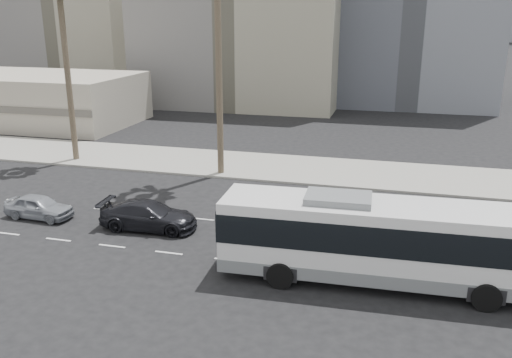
% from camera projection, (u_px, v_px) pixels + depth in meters
% --- Properties ---
extents(ground, '(700.00, 700.00, 0.00)m').
position_uv_depth(ground, '(229.00, 260.00, 24.51)').
color(ground, black).
rests_on(ground, ground).
extents(sidewalk_north, '(120.00, 7.00, 0.15)m').
position_uv_depth(sidewalk_north, '(293.00, 168.00, 38.79)').
color(sidewalk_north, gray).
rests_on(sidewalk_north, ground).
extents(commercial_low, '(22.00, 12.16, 5.00)m').
position_uv_depth(commercial_low, '(29.00, 98.00, 55.12)').
color(commercial_low, '#A89F8E').
rests_on(commercial_low, ground).
extents(midrise_beige_west, '(24.00, 18.00, 18.00)m').
position_uv_depth(midrise_beige_west, '(246.00, 30.00, 66.31)').
color(midrise_beige_west, gray).
rests_on(midrise_beige_west, ground).
extents(midrise_beige_far, '(18.00, 16.00, 15.00)m').
position_uv_depth(midrise_beige_far, '(85.00, 38.00, 77.76)').
color(midrise_beige_far, gray).
rests_on(midrise_beige_far, ground).
extents(city_bus, '(13.17, 3.40, 3.76)m').
position_uv_depth(city_bus, '(377.00, 239.00, 21.99)').
color(city_bus, silver).
rests_on(city_bus, ground).
extents(car_a, '(2.39, 5.25, 1.49)m').
position_uv_depth(car_a, '(149.00, 215.00, 27.93)').
color(car_a, black).
rests_on(car_a, ground).
extents(car_b, '(1.75, 3.95, 1.32)m').
position_uv_depth(car_b, '(39.00, 207.00, 29.44)').
color(car_b, gray).
rests_on(car_b, ground).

